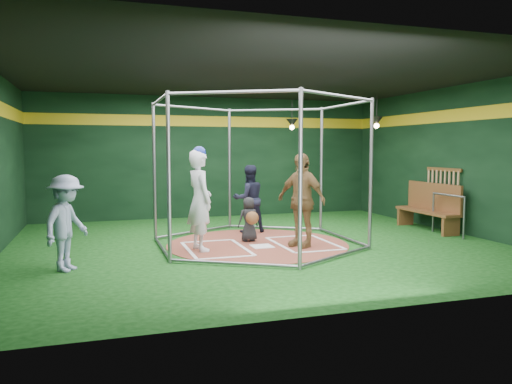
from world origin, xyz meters
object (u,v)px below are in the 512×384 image
object	(u,v)px
batter_figure	(200,199)
dugout_bench	(430,206)
umpire	(249,199)
visitor_leopard	(301,200)

from	to	relation	value
batter_figure	dugout_bench	size ratio (longest dim) A/B	1.02
umpire	visitor_leopard	bearing A→B (deg)	101.57
visitor_leopard	umpire	size ratio (longest dim) A/B	1.19
batter_figure	umpire	distance (m)	2.33
umpire	batter_figure	bearing A→B (deg)	45.54
batter_figure	dugout_bench	bearing A→B (deg)	7.37
visitor_leopard	dugout_bench	world-z (taller)	visitor_leopard
batter_figure	visitor_leopard	world-z (taller)	batter_figure
visitor_leopard	umpire	xyz separation A→B (m)	(-0.52, 1.97, -0.15)
dugout_bench	umpire	bearing A→B (deg)	167.46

